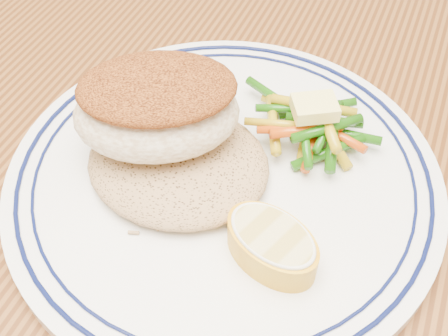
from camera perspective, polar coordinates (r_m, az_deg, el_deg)
dining_table at (r=0.49m, az=0.78°, el=-5.82°), size 1.50×0.90×0.75m
plate at (r=0.39m, az=-0.00°, el=-1.02°), size 0.30×0.30×0.02m
rice_pilaf at (r=0.38m, az=-4.71°, el=0.84°), size 0.13×0.11×0.02m
fish_fillet at (r=0.37m, az=-6.85°, el=6.17°), size 0.13×0.12×0.05m
vegetable_pile at (r=0.40m, az=9.00°, el=4.26°), size 0.11×0.09×0.03m
butter_pat at (r=0.38m, az=9.19°, el=6.09°), size 0.04×0.03×0.01m
lemon_wedge at (r=0.33m, az=4.87°, el=-7.68°), size 0.07×0.07×0.02m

